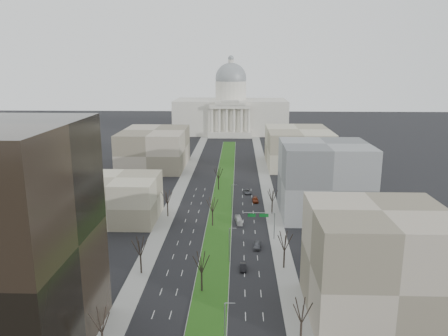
% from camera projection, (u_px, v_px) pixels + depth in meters
% --- Properties ---
extents(ground, '(600.00, 600.00, 0.00)m').
position_uv_depth(ground, '(224.00, 190.00, 173.92)').
color(ground, black).
rests_on(ground, ground).
extents(median, '(8.00, 222.03, 0.20)m').
position_uv_depth(median, '(223.00, 190.00, 172.91)').
color(median, '#999993').
rests_on(median, ground).
extents(sidewalk_left, '(5.00, 330.00, 0.15)m').
position_uv_depth(sidewalk_left, '(170.00, 210.00, 150.17)').
color(sidewalk_left, gray).
rests_on(sidewalk_left, ground).
extents(sidewalk_right, '(5.00, 330.00, 0.15)m').
position_uv_depth(sidewalk_right, '(272.00, 211.00, 149.02)').
color(sidewalk_right, gray).
rests_on(sidewalk_right, ground).
extents(capitol, '(80.00, 46.00, 55.00)m').
position_uv_depth(capitol, '(231.00, 110.00, 315.57)').
color(capitol, beige).
rests_on(capitol, ground).
extents(building_beige_left, '(26.00, 22.00, 14.00)m').
position_uv_depth(building_beige_left, '(117.00, 199.00, 139.36)').
color(building_beige_left, gray).
rests_on(building_beige_left, ground).
extents(building_tan_right, '(26.00, 24.00, 22.00)m').
position_uv_depth(building_tan_right, '(377.00, 264.00, 84.73)').
color(building_tan_right, gray).
rests_on(building_tan_right, ground).
extents(building_grey_right, '(28.00, 26.00, 24.00)m').
position_uv_depth(building_grey_right, '(324.00, 180.00, 142.80)').
color(building_grey_right, slate).
rests_on(building_grey_right, ground).
extents(building_far_left, '(30.00, 40.00, 18.00)m').
position_uv_depth(building_far_left, '(154.00, 148.00, 211.88)').
color(building_far_left, gray).
rests_on(building_far_left, ground).
extents(building_far_right, '(30.00, 40.00, 18.00)m').
position_uv_depth(building_far_right, '(298.00, 147.00, 214.43)').
color(building_far_right, gray).
rests_on(building_far_right, ground).
extents(tree_left_near, '(5.10, 5.10, 9.18)m').
position_uv_depth(tree_left_near, '(101.00, 320.00, 73.79)').
color(tree_left_near, black).
rests_on(tree_left_near, ground).
extents(tree_left_mid, '(5.40, 5.40, 9.72)m').
position_uv_depth(tree_left_mid, '(140.00, 246.00, 102.86)').
color(tree_left_mid, black).
rests_on(tree_left_mid, ground).
extents(tree_left_far, '(5.28, 5.28, 9.50)m').
position_uv_depth(tree_left_far, '(167.00, 197.00, 141.79)').
color(tree_left_far, black).
rests_on(tree_left_far, ground).
extents(tree_right_near, '(5.16, 5.16, 9.29)m').
position_uv_depth(tree_right_near, '(302.00, 311.00, 76.53)').
color(tree_right_near, black).
rests_on(tree_right_near, ground).
extents(tree_right_mid, '(5.52, 5.52, 9.94)m').
position_uv_depth(tree_right_mid, '(285.00, 241.00, 105.58)').
color(tree_right_mid, black).
rests_on(tree_right_mid, ground).
extents(tree_right_far, '(5.04, 5.04, 9.07)m').
position_uv_depth(tree_right_far, '(272.00, 195.00, 144.62)').
color(tree_right_far, black).
rests_on(tree_right_far, ground).
extents(tree_median_a, '(5.40, 5.40, 9.72)m').
position_uv_depth(tree_median_a, '(201.00, 262.00, 94.59)').
color(tree_median_a, black).
rests_on(tree_median_a, ground).
extents(tree_median_b, '(5.40, 5.40, 9.72)m').
position_uv_depth(tree_median_b, '(212.00, 204.00, 133.48)').
color(tree_median_b, black).
rests_on(tree_median_b, ground).
extents(tree_median_c, '(5.40, 5.40, 9.72)m').
position_uv_depth(tree_median_c, '(218.00, 173.00, 172.36)').
color(tree_median_c, black).
rests_on(tree_median_c, ground).
extents(streetlamp_median_a, '(1.90, 0.20, 9.16)m').
position_uv_depth(streetlamp_median_a, '(225.00, 325.00, 75.46)').
color(streetlamp_median_a, gray).
rests_on(streetlamp_median_a, ground).
extents(streetlamp_median_b, '(1.90, 0.20, 9.16)m').
position_uv_depth(streetlamp_median_b, '(229.00, 244.00, 109.49)').
color(streetlamp_median_b, gray).
rests_on(streetlamp_median_b, ground).
extents(streetlamp_median_c, '(1.90, 0.20, 9.16)m').
position_uv_depth(streetlamp_median_c, '(232.00, 197.00, 148.38)').
color(streetlamp_median_c, gray).
rests_on(streetlamp_median_c, ground).
extents(mast_arm_signs, '(9.12, 0.24, 8.09)m').
position_uv_depth(mast_arm_signs, '(265.00, 219.00, 123.48)').
color(mast_arm_signs, gray).
rests_on(mast_arm_signs, ground).
extents(car_grey_near, '(2.48, 5.07, 1.66)m').
position_uv_depth(car_grey_near, '(257.00, 245.00, 118.63)').
color(car_grey_near, '#55555D').
rests_on(car_grey_near, ground).
extents(car_black, '(1.51, 4.27, 1.41)m').
position_uv_depth(car_black, '(243.00, 267.00, 106.20)').
color(car_black, black).
rests_on(car_black, ground).
extents(car_red, '(2.26, 5.27, 1.51)m').
position_uv_depth(car_red, '(255.00, 200.00, 158.65)').
color(car_red, '#63210D').
rests_on(car_red, ground).
extents(car_grey_far, '(3.03, 5.49, 1.46)m').
position_uv_depth(car_grey_far, '(247.00, 192.00, 168.96)').
color(car_grey_far, '#53545B').
rests_on(car_grey_far, ground).
extents(box_van, '(2.46, 7.02, 1.91)m').
position_uv_depth(box_van, '(239.00, 220.00, 137.30)').
color(box_van, silver).
rests_on(box_van, ground).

